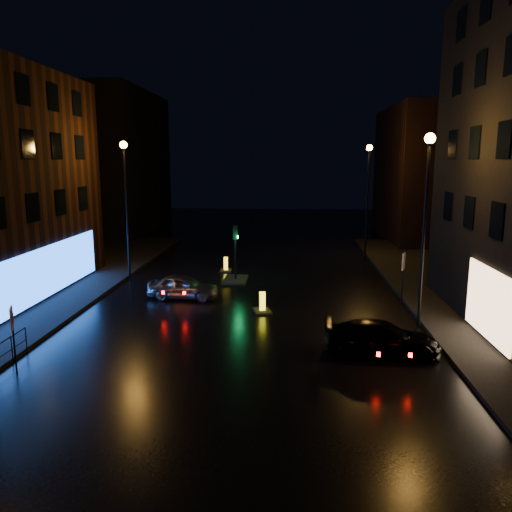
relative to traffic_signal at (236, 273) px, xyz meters
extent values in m
plane|color=black|center=(1.20, -14.00, -0.50)|extent=(120.00, 120.00, 0.00)
cube|color=black|center=(-14.80, 21.00, 6.50)|extent=(8.00, 16.00, 14.00)
cube|color=black|center=(16.20, 18.00, 5.50)|extent=(8.00, 14.00, 12.00)
cylinder|color=black|center=(-6.60, 0.00, 3.50)|extent=(0.14, 0.14, 8.00)
cylinder|color=black|center=(-6.60, 0.00, 7.50)|extent=(0.20, 0.20, 0.25)
sphere|color=orange|center=(-6.60, 0.00, 7.65)|extent=(0.44, 0.44, 0.44)
cylinder|color=black|center=(9.00, -8.00, 3.50)|extent=(0.14, 0.14, 8.00)
cylinder|color=black|center=(9.00, -8.00, 7.50)|extent=(0.20, 0.20, 0.25)
sphere|color=orange|center=(9.00, -8.00, 7.65)|extent=(0.44, 0.44, 0.44)
cylinder|color=black|center=(9.00, 8.00, 3.50)|extent=(0.14, 0.14, 8.00)
cylinder|color=black|center=(9.00, 8.00, 7.50)|extent=(0.20, 0.20, 0.25)
sphere|color=orange|center=(9.00, 8.00, 7.65)|extent=(0.44, 0.44, 0.44)
cube|color=black|center=(0.00, 0.00, -0.44)|extent=(1.40, 2.40, 0.12)
cylinder|color=black|center=(0.00, 0.00, 0.90)|extent=(0.12, 0.12, 2.80)
cube|color=black|center=(0.00, 0.00, 2.50)|extent=(0.28, 0.22, 0.90)
cylinder|color=#0CFF59|center=(0.14, 0.00, 2.22)|extent=(0.05, 0.18, 0.18)
cylinder|color=black|center=(-6.80, -12.00, 0.00)|extent=(0.04, 0.04, 1.00)
imported|color=#989A9F|center=(-2.36, -4.10, 0.13)|extent=(3.83, 1.76, 1.27)
imported|color=black|center=(6.79, -11.30, 0.12)|extent=(4.42, 2.02, 1.25)
cube|color=black|center=(1.98, -6.28, -0.45)|extent=(1.03, 1.30, 0.10)
cube|color=yellow|center=(1.98, -6.28, 0.02)|extent=(0.30, 0.24, 0.95)
cube|color=black|center=(1.98, -6.28, 0.02)|extent=(0.28, 0.09, 0.57)
cube|color=black|center=(-0.93, 2.65, -0.46)|extent=(0.76, 1.11, 0.09)
cube|color=yellow|center=(-0.93, 2.65, -0.01)|extent=(0.26, 0.17, 0.90)
cube|color=black|center=(-0.93, 2.65, -0.01)|extent=(0.27, 0.03, 0.54)
cylinder|color=black|center=(-6.23, -13.78, 0.62)|extent=(0.06, 0.06, 2.25)
cube|color=silver|center=(-6.23, -13.78, 1.44)|extent=(0.28, 0.53, 0.77)
cylinder|color=#B20C0C|center=(-6.20, -13.77, 1.44)|extent=(0.21, 0.42, 0.45)
cylinder|color=black|center=(9.10, -4.15, 0.76)|extent=(0.07, 0.07, 2.53)
cube|color=silver|center=(9.10, -4.15, 1.68)|extent=(0.30, 0.61, 0.86)
cylinder|color=#B20C0C|center=(9.07, -4.14, 1.68)|extent=(0.22, 0.48, 0.51)
camera|label=1|loc=(3.23, -29.56, 6.76)|focal=35.00mm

